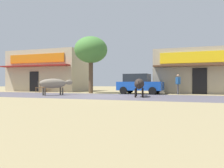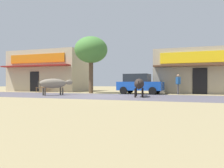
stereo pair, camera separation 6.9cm
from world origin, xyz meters
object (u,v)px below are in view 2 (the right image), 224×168
object	(u,v)px
roadside_tree	(91,50)
pedestrian_by_shop	(178,83)
cow_near_brown	(54,84)
parked_hatchback_car	(139,84)
cafe_chair_by_doorway	(39,87)
cafe_chair_near_tree	(45,87)
cow_far_dark	(139,84)

from	to	relation	value
roadside_tree	pedestrian_by_shop	bearing A→B (deg)	4.12
cow_near_brown	parked_hatchback_car	bearing A→B (deg)	36.01
roadside_tree	cafe_chair_by_doorway	size ratio (longest dim) A/B	5.44
cafe_chair_by_doorway	pedestrian_by_shop	bearing A→B (deg)	3.09
cow_near_brown	cafe_chair_near_tree	size ratio (longest dim) A/B	2.48
cow_near_brown	cow_far_dark	size ratio (longest dim) A/B	0.85
cow_near_brown	pedestrian_by_shop	xyz separation A→B (m)	(8.54, 4.40, 0.07)
cow_near_brown	roadside_tree	bearing A→B (deg)	72.89
pedestrian_by_shop	cafe_chair_by_doorway	xyz separation A→B (m)	(-12.76, -0.69, -0.41)
cow_near_brown	pedestrian_by_shop	world-z (taller)	pedestrian_by_shop
parked_hatchback_car	cafe_chair_by_doorway	bearing A→B (deg)	-178.29
cow_far_dark	cafe_chair_near_tree	size ratio (longest dim) A/B	2.90
parked_hatchback_car	pedestrian_by_shop	distance (m)	3.06
cow_near_brown	cow_far_dark	xyz separation A→B (m)	(6.25, 0.39, -0.02)
parked_hatchback_car	cow_near_brown	world-z (taller)	parked_hatchback_car
parked_hatchback_car	pedestrian_by_shop	xyz separation A→B (m)	(3.03, 0.40, 0.09)
parked_hatchback_car	pedestrian_by_shop	world-z (taller)	parked_hatchback_car
cow_near_brown	cafe_chair_by_doorway	world-z (taller)	cow_near_brown
parked_hatchback_car	cow_far_dark	bearing A→B (deg)	-78.48
cow_near_brown	cafe_chair_by_doorway	bearing A→B (deg)	138.65
cow_far_dark	cafe_chair_by_doorway	xyz separation A→B (m)	(-10.47, 3.33, -0.32)
roadside_tree	cow_near_brown	distance (m)	5.00
parked_hatchback_car	cafe_chair_by_doorway	size ratio (longest dim) A/B	4.02
parked_hatchback_car	cow_far_dark	world-z (taller)	parked_hatchback_car
cow_far_dark	cafe_chair_near_tree	bearing A→B (deg)	157.85
pedestrian_by_shop	cafe_chair_near_tree	size ratio (longest dim) A/B	1.72
cow_far_dark	cafe_chair_by_doorway	distance (m)	10.99
parked_hatchback_car	cafe_chair_near_tree	world-z (taller)	parked_hatchback_car
roadside_tree	cow_far_dark	bearing A→B (deg)	-34.61
roadside_tree	cafe_chair_by_doorway	distance (m)	6.33
parked_hatchback_car	pedestrian_by_shop	size ratio (longest dim) A/B	2.33
cow_near_brown	pedestrian_by_shop	bearing A→B (deg)	27.27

